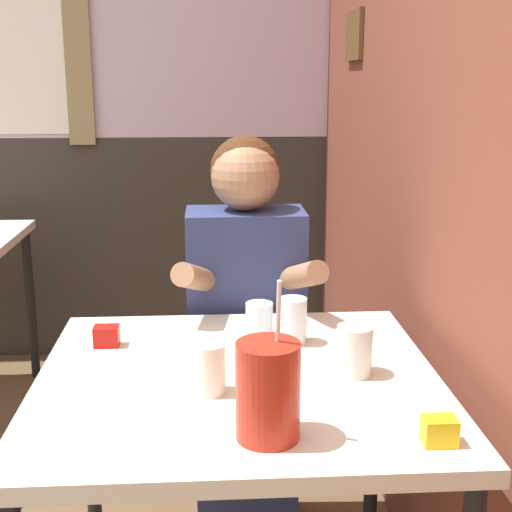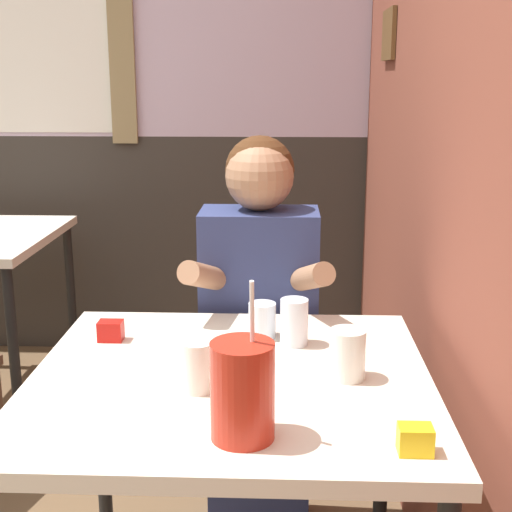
{
  "view_description": "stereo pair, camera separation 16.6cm",
  "coord_description": "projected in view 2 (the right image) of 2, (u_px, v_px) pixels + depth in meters",
  "views": [
    {
      "loc": [
        0.69,
        -1.13,
        1.39
      ],
      "look_at": [
        0.79,
        0.48,
        0.98
      ],
      "focal_mm": 50.0,
      "sensor_mm": 36.0,
      "label": 1
    },
    {
      "loc": [
        0.85,
        -1.14,
        1.39
      ],
      "look_at": [
        0.79,
        0.48,
        0.98
      ],
      "focal_mm": 50.0,
      "sensor_mm": 36.0,
      "label": 2
    }
  ],
  "objects": [
    {
      "name": "glass_by_brick",
      "position": [
        262.0,
        320.0,
        1.78
      ],
      "size": [
        0.07,
        0.07,
        0.09
      ],
      "color": "silver",
      "rests_on": "main_table"
    },
    {
      "name": "glass_far_side",
      "position": [
        198.0,
        367.0,
        1.47
      ],
      "size": [
        0.06,
        0.06,
        0.11
      ],
      "color": "silver",
      "rests_on": "main_table"
    },
    {
      "name": "cocktail_pitcher",
      "position": [
        243.0,
        391.0,
        1.27
      ],
      "size": [
        0.12,
        0.12,
        0.3
      ],
      "color": "#B22819",
      "rests_on": "main_table"
    },
    {
      "name": "brick_wall_right",
      "position": [
        422.0,
        87.0,
        2.23
      ],
      "size": [
        0.08,
        4.34,
        2.7
      ],
      "color": "brown",
      "rests_on": "ground_plane"
    },
    {
      "name": "condiment_ketchup",
      "position": [
        111.0,
        331.0,
        1.76
      ],
      "size": [
        0.06,
        0.04,
        0.05
      ],
      "color": "#B7140F",
      "rests_on": "main_table"
    },
    {
      "name": "glass_near_pitcher",
      "position": [
        294.0,
        322.0,
        1.73
      ],
      "size": [
        0.07,
        0.07,
        0.11
      ],
      "color": "silver",
      "rests_on": "main_table"
    },
    {
      "name": "main_table",
      "position": [
        231.0,
        405.0,
        1.58
      ],
      "size": [
        0.88,
        0.83,
        0.75
      ],
      "color": "beige",
      "rests_on": "ground_plane"
    },
    {
      "name": "condiment_mustard",
      "position": [
        415.0,
        440.0,
        1.23
      ],
      "size": [
        0.06,
        0.04,
        0.05
      ],
      "color": "yellow",
      "rests_on": "main_table"
    },
    {
      "name": "glass_center",
      "position": [
        347.0,
        354.0,
        1.53
      ],
      "size": [
        0.08,
        0.08,
        0.11
      ],
      "color": "silver",
      "rests_on": "main_table"
    },
    {
      "name": "person_seated",
      "position": [
        259.0,
        335.0,
        2.12
      ],
      "size": [
        0.42,
        0.4,
        1.22
      ],
      "color": "navy",
      "rests_on": "ground_plane"
    },
    {
      "name": "back_wall",
      "position": [
        106.0,
        82.0,
        3.44
      ],
      "size": [
        5.5,
        0.09,
        2.7
      ],
      "color": "silver",
      "rests_on": "ground_plane"
    }
  ]
}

